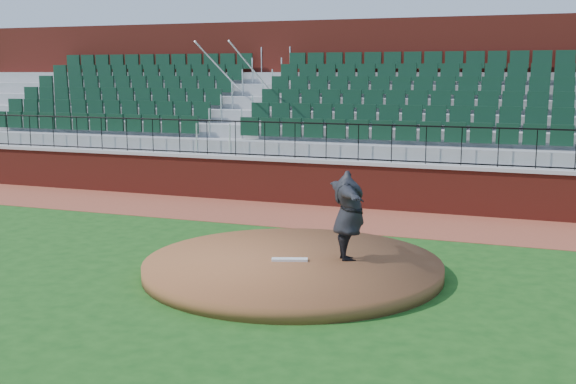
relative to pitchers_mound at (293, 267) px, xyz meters
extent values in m
plane|color=#174614|center=(-0.58, -0.19, -0.12)|extent=(90.00, 90.00, 0.00)
cube|color=brown|center=(-0.58, 5.21, -0.12)|extent=(34.00, 3.20, 0.01)
cube|color=maroon|center=(-0.58, 6.81, 0.47)|extent=(34.00, 0.35, 1.20)
cube|color=#B7B7B7|center=(-0.58, 6.81, 1.12)|extent=(34.00, 0.45, 0.10)
cube|color=maroon|center=(-0.58, 12.33, 2.62)|extent=(34.00, 0.50, 5.50)
cylinder|color=brown|center=(0.00, 0.00, 0.00)|extent=(5.54, 5.54, 0.25)
cube|color=white|center=(-0.04, -0.04, 0.15)|extent=(0.68, 0.38, 0.04)
imported|color=black|center=(0.95, 0.41, 0.97)|extent=(1.49, 2.08, 1.68)
camera|label=1|loc=(4.42, -12.07, 3.58)|focal=44.49mm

